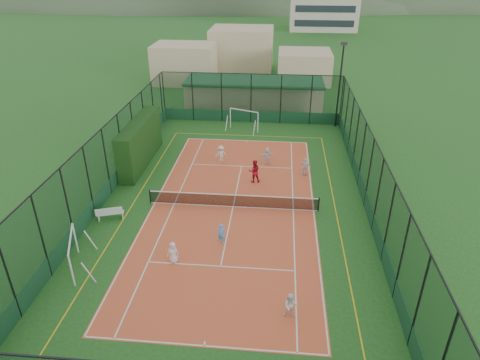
% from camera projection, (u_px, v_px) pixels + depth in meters
% --- Properties ---
extents(ground, '(300.00, 300.00, 0.00)m').
position_uv_depth(ground, '(233.00, 207.00, 29.39)').
color(ground, '#204D1A').
rests_on(ground, ground).
extents(court_slab, '(11.17, 23.97, 0.01)m').
position_uv_depth(court_slab, '(233.00, 207.00, 29.38)').
color(court_slab, '#C9592C').
rests_on(court_slab, ground).
extents(tennis_net, '(11.67, 0.12, 1.06)m').
position_uv_depth(tennis_net, '(233.00, 200.00, 29.14)').
color(tennis_net, black).
rests_on(tennis_net, ground).
extents(perimeter_fence, '(18.12, 34.12, 5.00)m').
position_uv_depth(perimeter_fence, '(233.00, 174.00, 28.22)').
color(perimeter_fence, '#10321A').
rests_on(perimeter_fence, ground).
extents(floodlight_ne, '(0.60, 0.26, 8.25)m').
position_uv_depth(floodlight_ne, '(339.00, 86.00, 41.37)').
color(floodlight_ne, black).
rests_on(floodlight_ne, ground).
extents(clubhouse, '(15.20, 7.20, 3.15)m').
position_uv_depth(clubhouse, '(254.00, 93.00, 48.03)').
color(clubhouse, tan).
rests_on(clubhouse, ground).
extents(distant_hills, '(200.00, 60.00, 24.00)m').
position_uv_depth(distant_hills, '(276.00, 1.00, 161.53)').
color(distant_hills, '#384C33').
rests_on(distant_hills, ground).
extents(hedge_left, '(1.23, 8.23, 3.60)m').
position_uv_depth(hedge_left, '(140.00, 142.00, 34.85)').
color(hedge_left, black).
rests_on(hedge_left, ground).
extents(white_bench, '(1.77, 0.99, 0.96)m').
position_uv_depth(white_bench, '(110.00, 213.00, 27.80)').
color(white_bench, white).
rests_on(white_bench, ground).
extents(futsal_goal_near, '(3.18, 1.92, 1.98)m').
position_uv_depth(futsal_goal_near, '(74.00, 254.00, 23.17)').
color(futsal_goal_near, white).
rests_on(futsal_goal_near, ground).
extents(futsal_goal_far, '(3.23, 1.99, 2.01)m').
position_uv_depth(futsal_goal_far, '(244.00, 120.00, 41.88)').
color(futsal_goal_far, white).
rests_on(futsal_goal_far, ground).
extents(child_near_left, '(0.66, 0.45, 1.31)m').
position_uv_depth(child_near_left, '(173.00, 253.00, 23.78)').
color(child_near_left, white).
rests_on(child_near_left, court_slab).
extents(child_near_mid, '(0.50, 0.35, 1.30)m').
position_uv_depth(child_near_mid, '(221.00, 234.00, 25.38)').
color(child_near_mid, '#549CEE').
rests_on(child_near_mid, court_slab).
extents(child_near_right, '(0.66, 0.52, 1.36)m').
position_uv_depth(child_near_right, '(291.00, 306.00, 20.14)').
color(child_near_right, white).
rests_on(child_near_right, court_slab).
extents(child_far_left, '(1.06, 0.85, 1.44)m').
position_uv_depth(child_far_left, '(221.00, 154.00, 35.47)').
color(child_far_left, silver).
rests_on(child_far_left, court_slab).
extents(child_far_right, '(0.90, 0.48, 1.46)m').
position_uv_depth(child_far_right, '(305.00, 167.00, 33.27)').
color(child_far_right, silver).
rests_on(child_far_right, court_slab).
extents(child_far_back, '(1.39, 0.95, 1.44)m').
position_uv_depth(child_far_back, '(267.00, 156.00, 35.11)').
color(child_far_back, white).
rests_on(child_far_back, court_slab).
extents(coach, '(1.00, 0.86, 1.79)m').
position_uv_depth(coach, '(254.00, 171.00, 32.21)').
color(coach, '#AB121F').
rests_on(coach, court_slab).
extents(tennis_balls, '(4.93, 1.51, 0.07)m').
position_uv_depth(tennis_balls, '(234.00, 198.00, 30.40)').
color(tennis_balls, '#CCE033').
rests_on(tennis_balls, court_slab).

